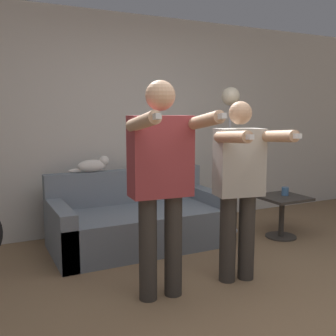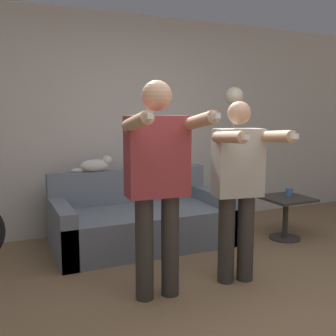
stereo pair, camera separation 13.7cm
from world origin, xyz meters
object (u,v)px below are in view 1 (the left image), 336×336
(person_left, at_px, (161,174))
(floor_lamp, at_px, (230,118))
(cat, at_px, (94,165))
(cup, at_px, (285,191))
(side_table, at_px, (282,207))
(couch, at_px, (139,222))
(person_right, at_px, (240,181))

(person_left, bearing_deg, floor_lamp, 43.80)
(cat, xyz_separation_m, cup, (2.03, -0.81, -0.33))
(cat, xyz_separation_m, side_table, (1.97, -0.84, -0.51))
(person_left, distance_m, cup, 2.15)
(floor_lamp, height_order, cup, floor_lamp)
(floor_lamp, height_order, side_table, floor_lamp)
(cup, bearing_deg, person_left, -158.49)
(floor_lamp, xyz_separation_m, cup, (0.49, -0.43, -0.84))
(couch, distance_m, cat, 0.80)
(cat, distance_m, cup, 2.21)
(cup, bearing_deg, cat, 158.14)
(person_left, relative_size, side_table, 3.31)
(couch, xyz_separation_m, side_table, (1.58, -0.49, 0.10))
(person_left, height_order, cup, person_left)
(floor_lamp, xyz_separation_m, side_table, (0.43, -0.46, -1.02))
(person_left, distance_m, side_table, 2.13)
(person_right, xyz_separation_m, cup, (1.23, 0.77, -0.34))
(couch, distance_m, floor_lamp, 1.61)
(floor_lamp, bearing_deg, person_left, -140.58)
(couch, distance_m, person_left, 1.46)
(floor_lamp, relative_size, side_table, 3.42)
(floor_lamp, distance_m, side_table, 1.20)
(person_right, height_order, cup, person_right)
(couch, bearing_deg, cup, -15.73)
(cat, height_order, side_table, cat)
(floor_lamp, bearing_deg, cat, 166.16)
(couch, relative_size, person_right, 1.22)
(couch, distance_m, side_table, 1.66)
(couch, distance_m, cup, 1.73)
(person_right, distance_m, cat, 1.78)
(couch, distance_m, person_right, 1.44)
(couch, xyz_separation_m, person_right, (0.41, -1.24, 0.62))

